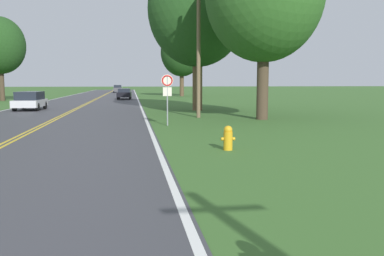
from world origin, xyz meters
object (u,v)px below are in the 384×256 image
Objects in this scene: traffic_sign at (167,87)px; car_silver_hatchback_mid_near at (30,100)px; tree_far_back at (182,52)px; fire_hydrant at (228,138)px; tree_mid_treeline at (198,9)px; car_dark_grey_sedan_receding at (118,89)px; car_black_sedan_mid_far at (124,93)px; tree_behind_sign at (0,46)px.

car_silver_hatchback_mid_near is (-9.60, 12.88, -1.16)m from traffic_sign.
fire_hydrant is at bearing -95.39° from tree_far_back.
tree_mid_treeline is at bearing -94.89° from tree_far_back.
car_dark_grey_sedan_receding is at bearing 98.09° from tree_mid_treeline.
fire_hydrant is 19.93m from tree_mid_treeline.
car_dark_grey_sedan_receding is at bearing 93.95° from traffic_sign.
tree_mid_treeline is 3.13× the size of car_silver_hatchback_mid_near.
car_silver_hatchback_mid_near is (-15.58, -29.36, -5.93)m from tree_far_back.
fire_hydrant is 0.08× the size of tree_far_back.
traffic_sign is 0.53× the size of car_black_sedan_mid_far.
tree_behind_sign is 0.80× the size of tree_mid_treeline.
car_black_sedan_mid_far is at bearing 105.23° from tree_mid_treeline.
tree_far_back is 2.10× the size of car_dark_grey_sedan_receding.
car_dark_grey_sedan_receding is (-10.55, 23.81, -5.89)m from tree_far_back.
traffic_sign is 0.27× the size of tree_behind_sign.
fire_hydrant is 40.45m from car_black_sedan_mid_far.
car_black_sedan_mid_far reaches higher than fire_hydrant.
tree_mid_treeline is at bearing 16.89° from car_black_sedan_mid_far.
tree_behind_sign is 15.33m from car_black_sedan_mid_far.
car_black_sedan_mid_far is (6.95, 19.72, -0.04)m from car_silver_hatchback_mid_near.
tree_far_back is 2.72× the size of car_silver_hatchback_mid_near.
tree_mid_treeline is at bearing 5.87° from car_dark_grey_sedan_receding.
car_dark_grey_sedan_receding is (12.06, 36.25, -5.53)m from tree_behind_sign.
traffic_sign is 0.25× the size of tree_far_back.
fire_hydrant is at bearing -96.22° from tree_mid_treeline.
tree_behind_sign reaches higher than car_silver_hatchback_mid_near.
tree_far_back is at bearing 81.94° from traffic_sign.
car_black_sedan_mid_far is (13.98, 2.80, -5.62)m from tree_behind_sign.
traffic_sign is 34.41m from tree_behind_sign.
tree_mid_treeline is 14.75m from car_silver_hatchback_mid_near.
car_dark_grey_sedan_receding is at bearing 94.53° from fire_hydrant.
tree_mid_treeline reaches higher than car_black_sedan_mid_far.
car_dark_grey_sedan_receding is at bearing 71.59° from tree_behind_sign.
fire_hydrant is 7.91m from traffic_sign.
car_dark_grey_sedan_receding is at bearing -175.05° from car_black_sedan_mid_far.
car_silver_hatchback_mid_near reaches higher than car_black_sedan_mid_far.
traffic_sign is 66.21m from car_dark_grey_sedan_receding.
tree_mid_treeline reaches higher than car_dark_grey_sedan_receding.
car_silver_hatchback_mid_near is at bearing -117.95° from tree_far_back.
car_black_sedan_mid_far is at bearing -131.84° from tree_far_back.
tree_behind_sign is at bearing -77.01° from car_black_sedan_mid_far.
car_silver_hatchback_mid_near is at bearing -7.63° from car_dark_grey_sedan_receding.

